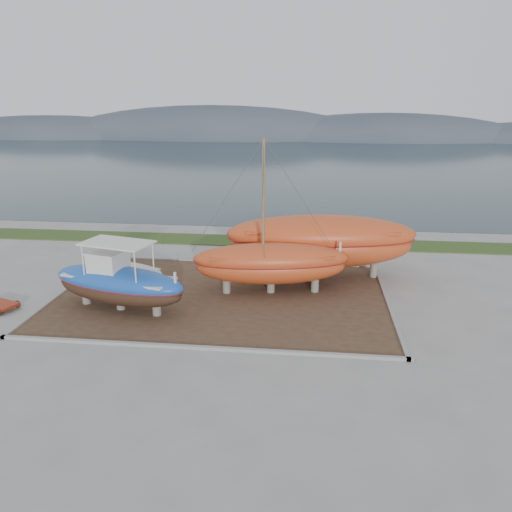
# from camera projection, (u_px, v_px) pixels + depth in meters

# --- Properties ---
(ground) EXTENTS (140.00, 140.00, 0.00)m
(ground) POSITION_uv_depth(u_px,v_px,m) (207.00, 328.00, 23.99)
(ground) COLOR gray
(ground) RESTS_ON ground
(dirt_patch) EXTENTS (18.00, 12.00, 0.06)m
(dirt_patch) POSITION_uv_depth(u_px,v_px,m) (222.00, 297.00, 27.78)
(dirt_patch) COLOR #422D1E
(dirt_patch) RESTS_ON ground
(curb_frame) EXTENTS (18.60, 12.60, 0.15)m
(curb_frame) POSITION_uv_depth(u_px,v_px,m) (222.00, 296.00, 27.76)
(curb_frame) COLOR gray
(curb_frame) RESTS_ON ground
(grass_strip) EXTENTS (44.00, 3.00, 0.08)m
(grass_strip) POSITION_uv_depth(u_px,v_px,m) (248.00, 241.00, 38.67)
(grass_strip) COLOR #284219
(grass_strip) RESTS_ON ground
(sea) EXTENTS (260.00, 100.00, 0.04)m
(sea) POSITION_uv_depth(u_px,v_px,m) (286.00, 160.00, 90.34)
(sea) COLOR #192D32
(sea) RESTS_ON ground
(mountain_ridge) EXTENTS (200.00, 36.00, 20.00)m
(mountain_ridge) POSITION_uv_depth(u_px,v_px,m) (297.00, 138.00, 142.46)
(mountain_ridge) COLOR #333D49
(mountain_ridge) RESTS_ON ground
(blue_caique) EXTENTS (7.87, 4.12, 3.63)m
(blue_caique) POSITION_uv_depth(u_px,v_px,m) (118.00, 276.00, 25.56)
(blue_caique) COLOR #1C50AF
(blue_caique) RESTS_ON dirt_patch
(white_dinghy) EXTENTS (4.46, 2.86, 1.26)m
(white_dinghy) POSITION_uv_depth(u_px,v_px,m) (132.00, 275.00, 29.29)
(white_dinghy) COLOR silver
(white_dinghy) RESTS_ON dirt_patch
(orange_sailboat) EXTENTS (8.99, 3.82, 8.55)m
(orange_sailboat) POSITION_uv_depth(u_px,v_px,m) (271.00, 219.00, 27.11)
(orange_sailboat) COLOR #B3411B
(orange_sailboat) RESTS_ON dirt_patch
(orange_bare_hull) EXTENTS (11.72, 4.44, 3.76)m
(orange_bare_hull) POSITION_uv_depth(u_px,v_px,m) (321.00, 247.00, 30.32)
(orange_bare_hull) COLOR #B3411B
(orange_bare_hull) RESTS_ON dirt_patch
(red_trailer) EXTENTS (2.89, 2.09, 0.37)m
(red_trailer) POSITION_uv_depth(u_px,v_px,m) (1.00, 306.00, 26.07)
(red_trailer) COLOR maroon
(red_trailer) RESTS_ON ground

